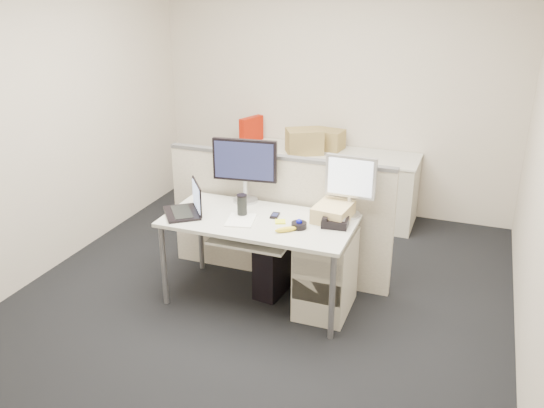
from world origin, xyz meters
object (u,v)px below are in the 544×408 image
at_px(desk, 259,227).
at_px(laptop, 181,199).
at_px(monitor_main, 245,171).
at_px(desk_phone, 335,222).

relative_size(desk, laptop, 4.33).
height_order(monitor_main, laptop, monitor_main).
relative_size(laptop, desk_phone, 1.76).
bearing_deg(desk, laptop, -168.75).
distance_m(laptop, desk_phone, 1.24).
xyz_separation_m(laptop, desk_phone, (1.22, 0.20, -0.10)).
xyz_separation_m(desk, desk_phone, (0.60, 0.08, 0.10)).
bearing_deg(desk_phone, desk, -178.00).
height_order(monitor_main, desk_phone, monitor_main).
relative_size(desk, desk_phone, 7.60).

